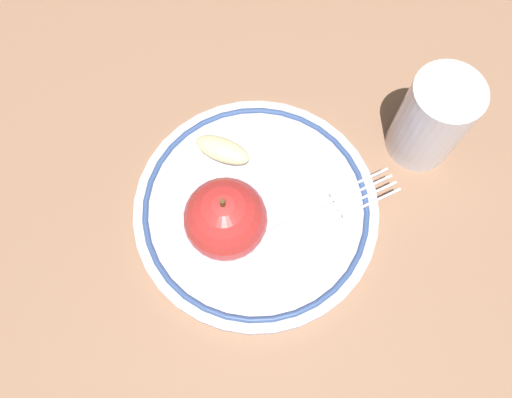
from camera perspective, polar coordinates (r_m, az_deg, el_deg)
name	(u,v)px	position (r m, az deg, el deg)	size (l,w,h in m)	color
ground_plane	(271,210)	(0.50, 1.75, -1.31)	(2.00, 2.00, 0.00)	#966D51
plate	(256,209)	(0.49, 0.00, -1.17)	(0.24, 0.24, 0.02)	silver
apple_red_whole	(226,219)	(0.44, -3.50, -2.30)	(0.07, 0.07, 0.08)	red
apple_slice_front	(226,147)	(0.50, -3.47, 5.91)	(0.06, 0.03, 0.02)	beige
fork	(306,220)	(0.48, 5.73, -2.42)	(0.07, 0.18, 0.00)	silver
drinking_glass	(432,120)	(0.52, 19.51, 8.55)	(0.07, 0.07, 0.10)	silver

